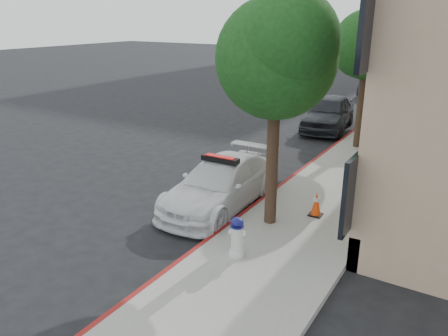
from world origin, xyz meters
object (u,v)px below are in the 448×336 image
Objects in this scene: parked_car_mid at (328,113)px; fire_hydrant at (237,237)px; police_car at (220,183)px; parked_car_far at (378,84)px; traffic_cone at (316,204)px.

fire_hydrant is at bearing -87.43° from parked_car_mid.
police_car is 21.04m from parked_car_far.
police_car is at bearing -169.24° from traffic_cone.
traffic_cone is (0.75, 2.88, -0.12)m from fire_hydrant.
traffic_cone is (2.67, 0.51, -0.20)m from police_car.
police_car is 3.05m from fire_hydrant.
fire_hydrant is 2.98m from traffic_cone.
parked_car_mid is at bearing 90.48° from police_car.
police_car is at bearing 113.14° from fire_hydrant.
parked_car_far reaches higher than police_car.
parked_car_mid is at bearing -90.61° from parked_car_far.
police_car is 2.73m from traffic_cone.
parked_car_far reaches higher than fire_hydrant.
fire_hydrant is (2.25, -12.56, -0.22)m from parked_car_mid.
parked_car_mid is at bearing 107.26° from traffic_cone.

